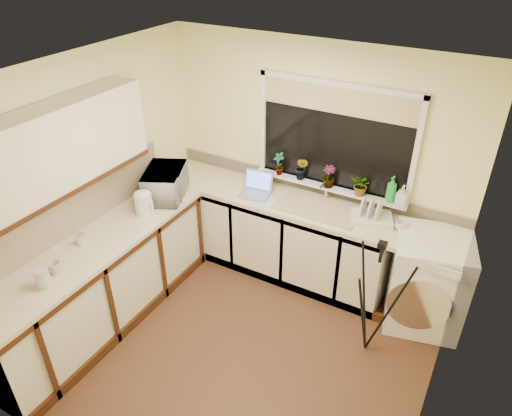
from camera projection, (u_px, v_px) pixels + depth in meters
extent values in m
plane|color=brown|center=(241.00, 346.00, 4.36)|extent=(3.20, 3.20, 0.00)
plane|color=white|center=(234.00, 82.00, 3.07)|extent=(3.20, 3.20, 0.00)
plane|color=#FFF7AA|center=(314.00, 163.00, 4.83)|extent=(3.20, 0.00, 3.20)
plane|color=#FFF7AA|center=(97.00, 375.00, 2.60)|extent=(3.20, 0.00, 3.20)
plane|color=#FFF7AA|center=(90.00, 188.00, 4.37)|extent=(0.00, 3.00, 3.00)
plane|color=#FFF7AA|center=(451.00, 307.00, 3.05)|extent=(0.00, 3.00, 3.00)
cube|color=silver|center=(271.00, 233.00, 5.16)|extent=(2.55, 0.60, 0.86)
cube|color=silver|center=(105.00, 283.00, 4.45)|extent=(0.54, 2.40, 0.86)
cube|color=beige|center=(300.00, 205.00, 4.78)|extent=(3.20, 0.60, 0.04)
cube|color=beige|center=(96.00, 245.00, 4.21)|extent=(0.60, 2.40, 0.04)
cube|color=silver|center=(48.00, 153.00, 3.67)|extent=(0.28, 1.90, 0.70)
cube|color=beige|center=(67.00, 213.00, 4.20)|extent=(0.02, 2.40, 0.45)
cube|color=beige|center=(312.00, 185.00, 4.95)|extent=(3.20, 0.02, 0.14)
cube|color=black|center=(335.00, 137.00, 4.56)|extent=(1.50, 0.02, 1.00)
cube|color=tan|center=(337.00, 100.00, 4.35)|extent=(1.50, 0.02, 0.25)
cube|color=white|center=(328.00, 187.00, 4.79)|extent=(1.60, 0.14, 0.03)
cube|color=tan|center=(319.00, 207.00, 4.68)|extent=(0.82, 0.46, 0.03)
cylinder|color=silver|center=(326.00, 190.00, 4.76)|extent=(0.03, 0.03, 0.24)
cube|color=white|center=(427.00, 281.00, 4.41)|extent=(0.79, 0.77, 0.94)
cube|color=#929198|center=(254.00, 195.00, 4.90)|extent=(0.33, 0.26, 0.02)
cube|color=#5D73FF|center=(259.00, 180.00, 4.95)|extent=(0.31, 0.10, 0.21)
cylinder|color=white|center=(144.00, 204.00, 4.55)|extent=(0.17, 0.17, 0.22)
cube|color=silver|center=(371.00, 218.00, 4.48)|extent=(0.45, 0.40, 0.06)
cylinder|color=silver|center=(43.00, 278.00, 3.66)|extent=(0.11, 0.11, 0.16)
cylinder|color=silver|center=(81.00, 239.00, 4.15)|extent=(0.08, 0.08, 0.11)
imported|color=silver|center=(165.00, 183.00, 4.82)|extent=(0.56, 0.65, 0.30)
imported|color=#999999|center=(279.00, 164.00, 4.92)|extent=(0.15, 0.13, 0.25)
imported|color=#999999|center=(302.00, 168.00, 4.83)|extent=(0.16, 0.14, 0.25)
imported|color=#999999|center=(329.00, 176.00, 4.70)|extent=(0.14, 0.14, 0.23)
imported|color=#999999|center=(362.00, 185.00, 4.56)|extent=(0.25, 0.23, 0.22)
imported|color=green|center=(392.00, 189.00, 4.45)|extent=(0.12, 0.12, 0.26)
imported|color=#999999|center=(402.00, 196.00, 4.39)|extent=(0.10, 0.11, 0.21)
imported|color=silver|center=(401.00, 226.00, 4.35)|extent=(0.14, 0.14, 0.09)
imported|color=beige|center=(55.00, 268.00, 3.82)|extent=(0.13, 0.13, 0.10)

